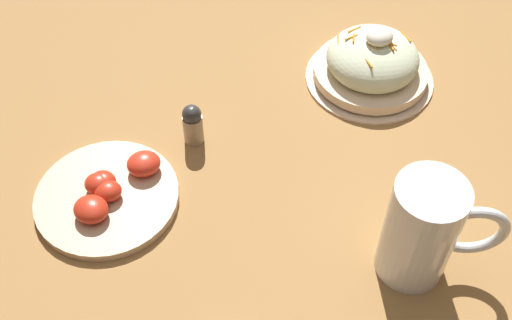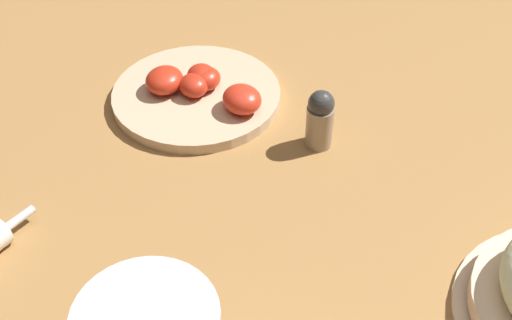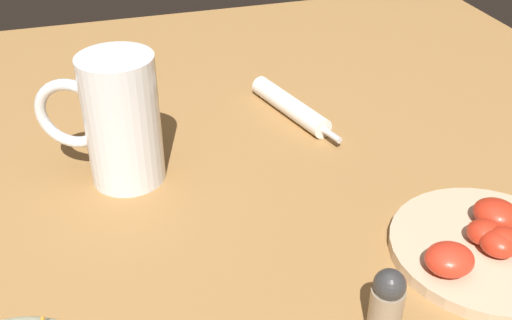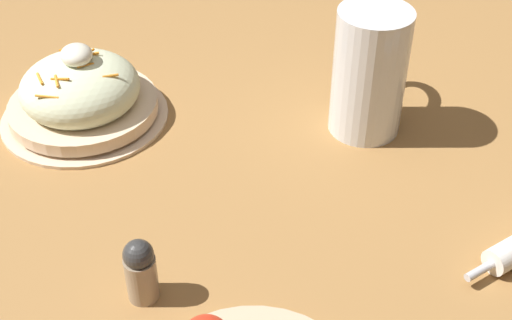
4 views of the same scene
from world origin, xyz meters
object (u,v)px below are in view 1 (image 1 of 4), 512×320
object	(u,v)px
beer_mug	(421,235)
salt_shaker	(193,124)
tomato_plate	(108,194)
salad_plate	(372,64)

from	to	relation	value
beer_mug	salt_shaker	xyz separation A→B (m)	(-0.20, 0.33, -0.04)
beer_mug	tomato_plate	world-z (taller)	beer_mug
salad_plate	salt_shaker	world-z (taller)	salad_plate
beer_mug	tomato_plate	xyz separation A→B (m)	(-0.36, 0.27, -0.06)
tomato_plate	beer_mug	bearing A→B (deg)	-36.77
tomato_plate	salt_shaker	size ratio (longest dim) A/B	2.86
beer_mug	salt_shaker	world-z (taller)	beer_mug
salad_plate	tomato_plate	world-z (taller)	salad_plate
tomato_plate	salad_plate	bearing A→B (deg)	9.93
salt_shaker	beer_mug	bearing A→B (deg)	-58.76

